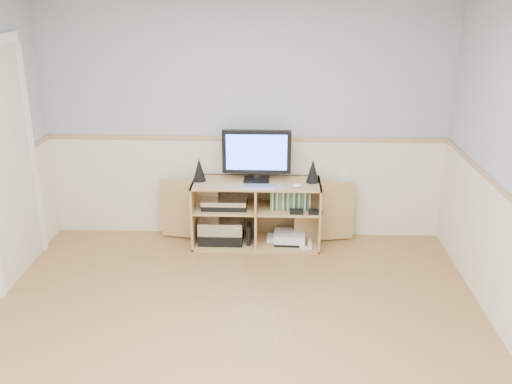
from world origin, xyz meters
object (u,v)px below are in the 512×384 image
(game_consoles, at_px, (288,238))
(keyboard, at_px, (259,186))
(media_cabinet, at_px, (257,210))
(monitor, at_px, (257,153))

(game_consoles, bearing_deg, keyboard, -156.31)
(media_cabinet, xyz_separation_m, keyboard, (0.03, -0.20, 0.32))
(keyboard, distance_m, game_consoles, 0.67)
(media_cabinet, relative_size, keyboard, 6.54)
(media_cabinet, distance_m, keyboard, 0.38)
(game_consoles, bearing_deg, monitor, 169.30)
(keyboard, relative_size, game_consoles, 0.66)
(keyboard, bearing_deg, game_consoles, 24.81)
(monitor, xyz_separation_m, keyboard, (0.03, -0.19, -0.27))
(monitor, distance_m, game_consoles, 0.92)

